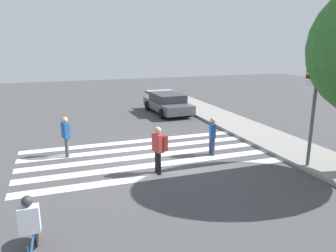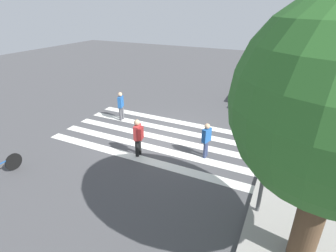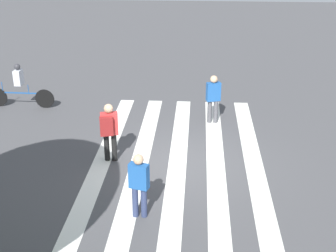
{
  "view_description": "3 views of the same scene",
  "coord_description": "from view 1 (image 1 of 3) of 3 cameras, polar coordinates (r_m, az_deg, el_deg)",
  "views": [
    {
      "loc": [
        12.35,
        -3.38,
        4.52
      ],
      "look_at": [
        1.1,
        0.59,
        1.5
      ],
      "focal_mm": 35.0,
      "sensor_mm": 36.0,
      "label": 1
    },
    {
      "loc": [
        10.4,
        5.51,
        6.12
      ],
      "look_at": [
        0.2,
        0.55,
        0.84
      ],
      "focal_mm": 28.0,
      "sensor_mm": 36.0,
      "label": 2
    },
    {
      "loc": [
        -0.51,
        11.72,
        6.27
      ],
      "look_at": [
        0.27,
        -0.06,
        1.12
      ],
      "focal_mm": 50.0,
      "sensor_mm": 36.0,
      "label": 3
    }
  ],
  "objects": [
    {
      "name": "crosswalk_stripes",
      "position": [
        13.58,
        -3.92,
        -5.25
      ],
      "size": [
        4.83,
        10.0,
        0.01
      ],
      "color": "silver",
      "rests_on": "ground_plane"
    },
    {
      "name": "pedestrian_child_with_backpack",
      "position": [
        11.5,
        -1.58,
        -3.58
      ],
      "size": [
        0.51,
        0.47,
        1.72
      ],
      "rotation": [
        0.0,
        0.0,
        3.37
      ],
      "color": "black",
      "rests_on": "ground_plane"
    },
    {
      "name": "cyclist_near_curb",
      "position": [
        7.39,
        -22.83,
        -16.58
      ],
      "size": [
        2.48,
        0.41,
        1.65
      ],
      "rotation": [
        0.0,
        0.0,
        -0.02
      ],
      "color": "black",
      "rests_on": "ground_plane"
    },
    {
      "name": "sidewalk_curb",
      "position": [
        16.28,
        17.79,
        -2.35
      ],
      "size": [
        36.0,
        2.5,
        0.14
      ],
      "color": "gray",
      "rests_on": "ground_plane"
    },
    {
      "name": "ground_plane",
      "position": [
        13.58,
        -3.92,
        -5.27
      ],
      "size": [
        60.0,
        60.0,
        0.0
      ],
      "primitive_type": "plane",
      "color": "#444447"
    },
    {
      "name": "pedestrian_adult_blue_shirt",
      "position": [
        13.57,
        7.73,
        -1.37
      ],
      "size": [
        0.48,
        0.32,
        1.6
      ],
      "rotation": [
        0.0,
        0.0,
        2.84
      ],
      "color": "navy",
      "rests_on": "ground_plane"
    },
    {
      "name": "car_parked_silver_sedan",
      "position": [
        21.67,
        -0.09,
        4.02
      ],
      "size": [
        4.68,
        2.19,
        1.32
      ],
      "rotation": [
        0.0,
        0.0,
        0.04
      ],
      "color": "#4C4C51",
      "rests_on": "ground_plane"
    },
    {
      "name": "pedestrian_adult_yellow_jacket",
      "position": [
        13.87,
        -17.36,
        -1.4
      ],
      "size": [
        0.5,
        0.33,
        1.67
      ],
      "rotation": [
        0.0,
        0.0,
        0.3
      ],
      "color": "#4C4C51",
      "rests_on": "ground_plane"
    },
    {
      "name": "traffic_light",
      "position": [
        12.48,
        23.94,
        6.32
      ],
      "size": [
        0.6,
        0.5,
        4.38
      ],
      "color": "#515456",
      "rests_on": "ground_plane"
    }
  ]
}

